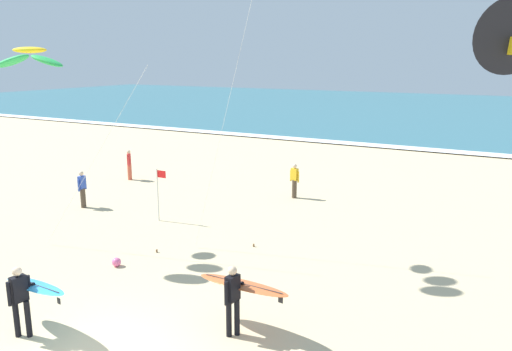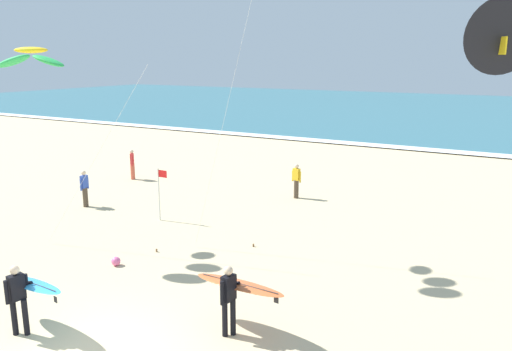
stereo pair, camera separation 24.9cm
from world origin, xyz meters
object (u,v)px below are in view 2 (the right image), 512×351
Objects in this scene: surfer_lead at (234,290)px; kite_arc_golden_high at (32,58)px; bystander_blue_top at (85,188)px; surfer_trailing at (24,290)px; bystander_yellow_top at (296,181)px; lifeguard_flag at (160,189)px; beach_ball at (116,261)px; kite_delta_charcoal_far at (502,38)px; bystander_red_top at (132,164)px.

surfer_lead is 10.23m from kite_arc_golden_high.
surfer_lead is 1.61× the size of bystander_blue_top.
surfer_lead is 12.37m from bystander_blue_top.
surfer_trailing reaches higher than bystander_yellow_top.
kite_arc_golden_high reaches higher than lifeguard_flag.
kite_arc_golden_high reaches higher than beach_ball.
surfer_lead is at bearing 167.02° from kite_delta_charcoal_far.
bystander_blue_top is at bearing -178.48° from lifeguard_flag.
lifeguard_flag is at bearing 140.61° from surfer_lead.
bystander_yellow_top is at bearing 62.95° from kite_arc_golden_high.
bystander_red_top is (-12.82, 10.45, -0.24)m from surfer_lead.
surfer_lead is 16.54m from bystander_red_top.
kite_arc_golden_high is (-8.62, 1.79, 5.20)m from surfer_lead.
lifeguard_flag is (-6.95, 5.71, 0.22)m from surfer_lead.
bystander_yellow_top is at bearing 108.24° from surfer_lead.
surfer_trailing is at bearing -150.62° from surfer_lead.
kite_arc_golden_high reaches higher than surfer_trailing.
kite_delta_charcoal_far is 4.45× the size of bystander_blue_top.
kite_delta_charcoal_far is 18.42m from bystander_blue_top.
lifeguard_flag reaches higher than surfer_trailing.
bystander_blue_top is at bearing -69.66° from bystander_red_top.
beach_ball is (1.72, -4.19, -1.13)m from lifeguard_flag.
kite_delta_charcoal_far is at bearing 7.20° from surfer_trailing.
surfer_trailing is 10.49m from bystander_blue_top.
beach_ball is (-1.05, 3.88, -0.91)m from surfer_trailing.
lifeguard_flag is at bearing -119.71° from bystander_yellow_top.
surfer_trailing reaches higher than beach_ball.
kite_delta_charcoal_far reaches higher than lifeguard_flag.
kite_delta_charcoal_far is 1.07× the size of kite_arc_golden_high.
kite_delta_charcoal_far is 4.45× the size of bystander_yellow_top.
beach_ball is at bearing -35.22° from bystander_blue_top.
bystander_yellow_top is at bearing 125.29° from kite_delta_charcoal_far.
surfer_trailing is 1.53× the size of bystander_blue_top.
kite_arc_golden_high is 12.03m from bystander_yellow_top.
surfer_lead is 1.06× the size of surfer_trailing.
bystander_yellow_top is at bearing 38.25° from bystander_blue_top.
kite_arc_golden_high reaches higher than bystander_red_top.
bystander_blue_top is at bearing 122.20° from kite_arc_golden_high.
kite_delta_charcoal_far is at bearing -32.95° from bystander_red_top.
beach_ball is (-10.36, 2.70, -6.36)m from kite_delta_charcoal_far.
kite_delta_charcoal_far is 4.45× the size of bystander_red_top.
bystander_yellow_top is at bearing 60.29° from lifeguard_flag.
lifeguard_flag is (5.87, -4.74, 0.45)m from bystander_red_top.
kite_delta_charcoal_far is 22.13m from bystander_red_top.
bystander_yellow_top and bystander_red_top have the same top height.
lifeguard_flag is (-2.76, 8.07, 0.22)m from surfer_trailing.
bystander_red_top is (-4.20, 8.66, -5.44)m from kite_arc_golden_high.
kite_delta_charcoal_far is 14.07m from kite_arc_golden_high.
beach_ball is at bearing -49.67° from bystander_red_top.
bystander_blue_top is (-6.83, 7.96, -0.23)m from surfer_trailing.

